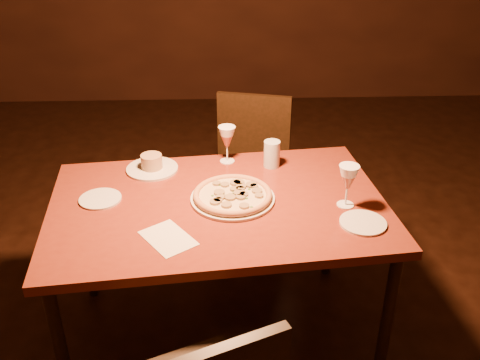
{
  "coord_description": "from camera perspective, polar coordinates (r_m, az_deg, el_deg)",
  "views": [
    {
      "loc": [
        -0.11,
        -1.73,
        1.92
      ],
      "look_at": [
        -0.03,
        0.25,
        0.83
      ],
      "focal_mm": 40.0,
      "sensor_mm": 36.0,
      "label": 1
    }
  ],
  "objects": [
    {
      "name": "wine_glass_far",
      "position": [
        2.55,
        -1.39,
        3.82
      ],
      "size": [
        0.08,
        0.08,
        0.18
      ],
      "primitive_type": null,
      "color": "#AE5D48",
      "rests_on": "dining_table"
    },
    {
      "name": "chair_far",
      "position": [
        3.09,
        1.0,
        1.53
      ],
      "size": [
        0.52,
        0.52,
        0.89
      ],
      "rotation": [
        0.0,
        0.0,
        -0.24
      ],
      "color": "black",
      "rests_on": "floor"
    },
    {
      "name": "ramekin_saucer",
      "position": [
        2.53,
        -9.38,
        1.58
      ],
      "size": [
        0.24,
        0.24,
        0.08
      ],
      "color": "silver",
      "rests_on": "dining_table"
    },
    {
      "name": "side_plate_near",
      "position": [
        2.17,
        12.99,
        -4.47
      ],
      "size": [
        0.19,
        0.19,
        0.01
      ],
      "primitive_type": "cylinder",
      "color": "silver",
      "rests_on": "dining_table"
    },
    {
      "name": "water_tumbler",
      "position": [
        2.52,
        3.41,
        2.8
      ],
      "size": [
        0.08,
        0.08,
        0.13
      ],
      "primitive_type": "cylinder",
      "color": "silver",
      "rests_on": "dining_table"
    },
    {
      "name": "dining_table",
      "position": [
        2.29,
        -2.33,
        -3.81
      ],
      "size": [
        1.5,
        1.05,
        0.75
      ],
      "rotation": [
        0.0,
        0.0,
        0.11
      ],
      "color": "maroon",
      "rests_on": "floor"
    },
    {
      "name": "wine_glass_right",
      "position": [
        2.23,
        11.38,
        -0.61
      ],
      "size": [
        0.08,
        0.08,
        0.18
      ],
      "primitive_type": null,
      "color": "#AE5D48",
      "rests_on": "dining_table"
    },
    {
      "name": "side_plate_left",
      "position": [
        2.34,
        -14.68,
        -1.96
      ],
      "size": [
        0.18,
        0.18,
        0.01
      ],
      "primitive_type": "cylinder",
      "color": "silver",
      "rests_on": "dining_table"
    },
    {
      "name": "menu_card",
      "position": [
        2.05,
        -7.68,
        -6.16
      ],
      "size": [
        0.24,
        0.26,
        0.0
      ],
      "primitive_type": "cube",
      "rotation": [
        0.0,
        0.0,
        0.62
      ],
      "color": "beige",
      "rests_on": "dining_table"
    },
    {
      "name": "pizza_plate",
      "position": [
        2.26,
        -0.79,
        -1.66
      ],
      "size": [
        0.36,
        0.36,
        0.04
      ],
      "color": "silver",
      "rests_on": "dining_table"
    }
  ]
}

